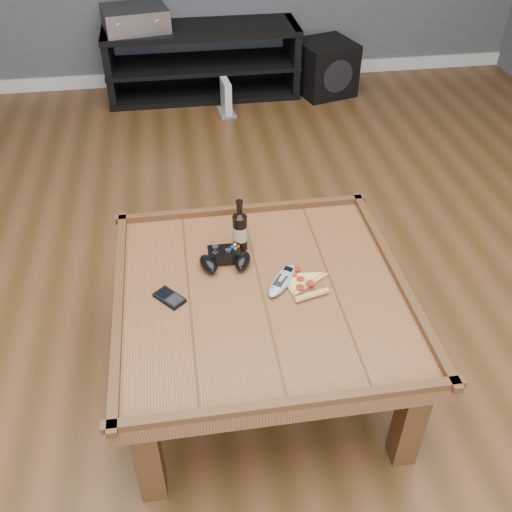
{
  "coord_description": "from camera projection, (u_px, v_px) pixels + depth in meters",
  "views": [
    {
      "loc": [
        -0.24,
        -1.43,
        1.78
      ],
      "look_at": [
        -0.0,
        0.1,
        0.52
      ],
      "focal_mm": 40.0,
      "sensor_mm": 36.0,
      "label": 1
    }
  ],
  "objects": [
    {
      "name": "game_console",
      "position": [
        226.0,
        99.0,
        4.02
      ],
      "size": [
        0.13,
        0.2,
        0.24
      ],
      "rotation": [
        0.0,
        0.0,
        0.1
      ],
      "color": "gray",
      "rests_on": "ground"
    },
    {
      "name": "beer_bottle",
      "position": [
        240.0,
        230.0,
        2.09
      ],
      "size": [
        0.06,
        0.06,
        0.21
      ],
      "color": "black",
      "rests_on": "coffee_table"
    },
    {
      "name": "media_console",
      "position": [
        203.0,
        62.0,
        4.2
      ],
      "size": [
        1.4,
        0.45,
        0.5
      ],
      "color": "black",
      "rests_on": "ground"
    },
    {
      "name": "smartphone",
      "position": [
        170.0,
        298.0,
        1.93
      ],
      "size": [
        0.11,
        0.12,
        0.01
      ],
      "rotation": [
        0.0,
        0.0,
        0.71
      ],
      "color": "black",
      "rests_on": "coffee_table"
    },
    {
      "name": "game_controller",
      "position": [
        225.0,
        259.0,
        2.06
      ],
      "size": [
        0.21,
        0.14,
        0.06
      ],
      "rotation": [
        0.0,
        0.0,
        -0.02
      ],
      "color": "black",
      "rests_on": "coffee_table"
    },
    {
      "name": "subwoofer",
      "position": [
        325.0,
        68.0,
        4.26
      ],
      "size": [
        0.47,
        0.47,
        0.38
      ],
      "rotation": [
        0.0,
        0.0,
        0.27
      ],
      "color": "black",
      "rests_on": "ground"
    },
    {
      "name": "ground",
      "position": [
        261.0,
        375.0,
        2.25
      ],
      "size": [
        6.0,
        6.0,
        0.0
      ],
      "primitive_type": "plane",
      "color": "#482F14",
      "rests_on": "ground"
    },
    {
      "name": "av_receiver",
      "position": [
        135.0,
        19.0,
        3.94
      ],
      "size": [
        0.49,
        0.43,
        0.15
      ],
      "rotation": [
        0.0,
        0.0,
        0.18
      ],
      "color": "black",
      "rests_on": "media_console"
    },
    {
      "name": "remote_control",
      "position": [
        282.0,
        280.0,
        1.99
      ],
      "size": [
        0.16,
        0.19,
        0.03
      ],
      "rotation": [
        0.0,
        0.0,
        -0.62
      ],
      "color": "#989CA5",
      "rests_on": "coffee_table"
    },
    {
      "name": "coffee_table",
      "position": [
        262.0,
        303.0,
        2.0
      ],
      "size": [
        1.03,
        1.03,
        0.48
      ],
      "color": "brown",
      "rests_on": "ground"
    },
    {
      "name": "pizza_slice",
      "position": [
        302.0,
        283.0,
        1.98
      ],
      "size": [
        0.19,
        0.25,
        0.02
      ],
      "rotation": [
        0.0,
        0.0,
        0.25
      ],
      "color": "tan",
      "rests_on": "coffee_table"
    },
    {
      "name": "baseboard",
      "position": [
        202.0,
        75.0,
        4.51
      ],
      "size": [
        5.0,
        0.02,
        0.1
      ],
      "primitive_type": "cube",
      "color": "silver",
      "rests_on": "ground"
    }
  ]
}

